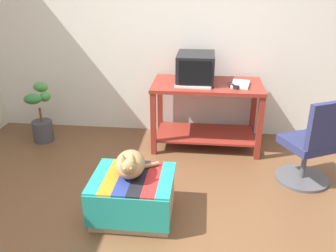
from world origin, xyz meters
name	(u,v)px	position (x,y,z in m)	size (l,w,h in m)	color
ground_plane	(154,227)	(0.00, 0.00, 0.00)	(14.00, 14.00, 0.00)	brown
back_wall	(177,30)	(0.00, 2.05, 1.30)	(8.00, 0.10, 2.60)	silver
desk	(206,104)	(0.39, 1.60, 0.53)	(1.25, 0.68, 0.77)	maroon
tv_monitor	(196,68)	(0.25, 1.65, 0.93)	(0.42, 0.51, 0.33)	black
keyboard	(193,86)	(0.23, 1.45, 0.79)	(0.40, 0.15, 0.02)	beige
book	(240,84)	(0.75, 1.55, 0.79)	(0.19, 0.27, 0.03)	white
ottoman_with_blanket	(133,196)	(-0.20, 0.14, 0.19)	(0.68, 0.59, 0.38)	tan
cat	(130,164)	(-0.22, 0.16, 0.49)	(0.36, 0.40, 0.27)	#9E7A4C
potted_plant	(40,117)	(-1.61, 1.50, 0.32)	(0.35, 0.43, 0.71)	#3D3D42
office_chair	(311,148)	(1.40, 0.85, 0.39)	(0.56, 0.56, 0.89)	#4C4C51
stapler	(234,87)	(0.68, 1.44, 0.79)	(0.04, 0.11, 0.04)	black
pen	(232,82)	(0.67, 1.67, 0.78)	(0.01, 0.01, 0.14)	#2351B2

